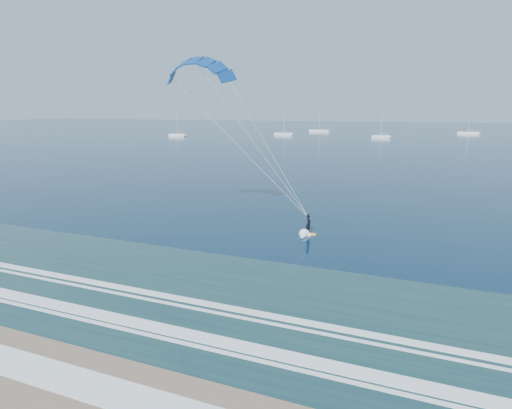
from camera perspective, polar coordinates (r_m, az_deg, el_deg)
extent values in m
cube|color=#1E423F|center=(33.85, -19.95, -10.31)|extent=(600.00, 22.00, 0.03)
cube|color=white|center=(29.93, -28.70, -14.05)|extent=(600.00, 0.90, 0.07)
cube|color=white|center=(32.24, -23.03, -11.65)|extent=(600.00, 1.10, 0.07)
cube|color=white|center=(34.86, -18.25, -9.51)|extent=(600.00, 0.70, 0.07)
cube|color=yellow|center=(46.42, 6.55, -3.63)|extent=(1.61, 0.52, 0.09)
imported|color=black|center=(46.15, 6.58, -2.39)|extent=(0.49, 0.73, 1.98)
cone|color=white|center=(45.25, 5.89, -3.98)|extent=(1.31, 1.74, 1.10)
cube|color=silver|center=(215.38, -9.78, 8.55)|extent=(8.18, 2.40, 1.20)
cylinder|color=silver|center=(215.14, -9.83, 10.04)|extent=(0.18, 0.18, 10.00)
cylinder|color=silver|center=(214.65, -9.52, 8.92)|extent=(2.60, 0.12, 0.12)
cube|color=silver|center=(222.05, 3.48, 8.79)|extent=(8.97, 2.40, 1.20)
cylinder|color=silver|center=(221.81, 3.50, 10.37)|extent=(0.18, 0.18, 11.08)
cylinder|color=silver|center=(221.58, 3.78, 9.14)|extent=(2.60, 0.12, 0.12)
cube|color=silver|center=(257.27, 7.91, 9.12)|extent=(10.88, 2.40, 1.20)
cylinder|color=silver|center=(257.04, 7.96, 10.72)|extent=(0.18, 0.18, 13.18)
cylinder|color=silver|center=(256.89, 8.18, 9.42)|extent=(2.60, 0.12, 0.12)
cube|color=silver|center=(207.45, 15.33, 8.18)|extent=(7.54, 2.40, 1.20)
cylinder|color=silver|center=(207.22, 15.41, 9.65)|extent=(0.18, 0.18, 9.42)
cylinder|color=silver|center=(207.21, 15.68, 8.55)|extent=(2.60, 0.12, 0.12)
cube|color=silver|center=(254.68, 24.99, 8.11)|extent=(9.87, 2.40, 1.20)
cylinder|color=silver|center=(254.46, 25.12, 9.59)|extent=(0.18, 0.18, 12.06)
cylinder|color=silver|center=(254.65, 25.29, 8.40)|extent=(2.60, 0.12, 0.12)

